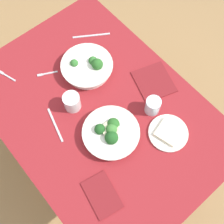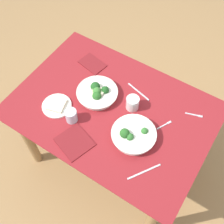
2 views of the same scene
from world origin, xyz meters
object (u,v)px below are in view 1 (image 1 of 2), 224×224
Objects in this scene: broccoli_bowl_near at (111,133)px; fork_by_far_bowl at (46,74)px; broccoli_bowl_far at (88,67)px; fork_by_near_bowl at (6,76)px; napkin_folded_lower at (154,82)px; napkin_folded_upper at (102,195)px; bread_side_plate at (168,133)px; water_glass_center at (153,106)px; table_knife_right at (91,36)px; water_glass_side at (72,102)px; table_knife_left at (55,125)px.

fork_by_far_bowl is (-0.48, -0.04, -0.03)m from broccoli_bowl_near.
broccoli_bowl_far reaches higher than fork_by_near_bowl.
fork_by_near_bowl is 0.56× the size of napkin_folded_lower.
napkin_folded_upper is at bearing -64.91° from napkin_folded_lower.
broccoli_bowl_near is 0.27m from bread_side_plate.
water_glass_center is 0.55m from table_knife_right.
bread_side_plate is 0.88m from fork_by_near_bowl.
water_glass_side is at bearing -133.34° from water_glass_center.
water_glass_center reaches higher than broccoli_bowl_near.
water_glass_center is 0.43× the size of table_knife_right.
water_glass_center is 0.39m from water_glass_side.
fork_by_near_bowl is at bearing -10.36° from fork_by_far_bowl.
water_glass_center is 0.48m from napkin_folded_upper.
table_knife_left is at bearing -78.46° from water_glass_side.
bread_side_plate reaches higher than napkin_folded_upper.
fork_by_far_bowl and fork_by_near_bowl have the same top height.
fork_by_near_bowl is 0.57× the size of table_knife_left.
water_glass_center is (0.39, 0.10, 0.01)m from broccoli_bowl_far.
bread_side_plate is (0.17, 0.21, -0.02)m from broccoli_bowl_near.
table_knife_left is at bearing -134.92° from bread_side_plate.
table_knife_right is at bearing -146.10° from fork_by_far_bowl.
napkin_folded_lower is at bearing 161.65° from fork_by_far_bowl.
bread_side_plate is at bearing -120.50° from table_knife_left.
napkin_folded_lower is at bearing 149.96° from bread_side_plate.
bread_side_plate is 2.12× the size of water_glass_center.
broccoli_bowl_near is 0.64m from fork_by_near_bowl.
fork_by_near_bowl is at bearing -151.66° from bread_side_plate.
napkin_folded_upper is 0.63m from napkin_folded_lower.
fork_by_near_bowl is at bearing -125.47° from broccoli_bowl_far.
napkin_folded_upper is at bearing -21.16° from water_glass_side.
fork_by_far_bowl is (-0.12, -0.18, -0.03)m from broccoli_bowl_far.
fork_by_far_bowl is at bearing 165.56° from napkin_folded_upper.
fork_by_far_bowl is at bearing -12.45° from table_knife_left.
water_glass_side is (0.12, -0.19, 0.01)m from broccoli_bowl_far.
fork_by_near_bowl is at bearing 23.31° from table_knife_right.
napkin_folded_upper is (0.67, -0.17, 0.00)m from fork_by_far_bowl.
bread_side_plate is at bearing -10.62° from water_glass_center.
broccoli_bowl_far is 1.39× the size of napkin_folded_lower.
fork_by_far_bowl is at bearing -144.88° from fork_by_near_bowl.
water_glass_center is 0.48m from table_knife_left.
water_glass_center is at bearing 169.38° from bread_side_plate.
water_glass_side is at bearing -111.83° from napkin_folded_lower.
broccoli_bowl_far reaches higher than table_knife_right.
bread_side_plate is at bearing 92.19° from napkin_folded_upper.
table_knife_left is at bearing -104.29° from napkin_folded_lower.
water_glass_side is (-0.24, -0.05, 0.01)m from broccoli_bowl_near.
water_glass_side is at bearing 158.84° from napkin_folded_upper.
broccoli_bowl_near reaches higher than fork_by_near_bowl.
bread_side_plate is at bearing -169.32° from fork_by_near_bowl.
water_glass_side is 0.46× the size of napkin_folded_lower.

